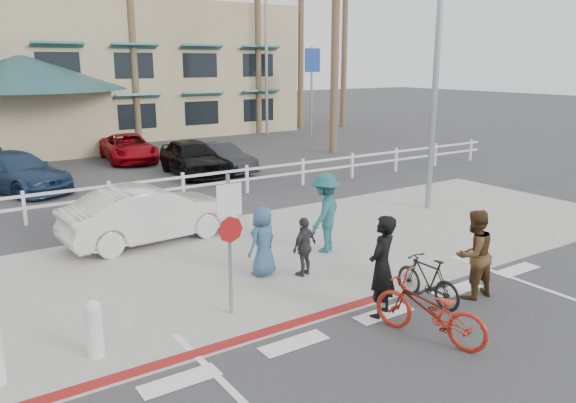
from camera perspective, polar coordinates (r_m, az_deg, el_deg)
ground at (r=10.25m, az=12.07°, el=-12.35°), size 140.00×140.00×0.00m
bike_path at (r=9.16m, az=21.43°, el=-16.42°), size 12.00×16.00×0.01m
sidewalk_plaza at (r=13.48m, az=-1.78°, el=-5.46°), size 22.00×7.00×0.01m
cross_street at (r=16.85m, az=-9.05°, el=-1.64°), size 40.00×5.00×0.01m
parking_lot at (r=25.59m, az=-18.12°, el=3.19°), size 50.00×16.00×0.01m
curb_red at (r=9.48m, az=-6.66°, el=-14.31°), size 7.00×0.25×0.02m
rail_fence at (r=18.70m, az=-10.32°, el=1.43°), size 29.40×0.16×1.00m
building at (r=38.30m, az=-21.44°, el=14.79°), size 28.00×16.00×11.30m
sign_post at (r=10.04m, az=-5.98°, el=-3.72°), size 0.50×0.10×2.90m
bollard_0 at (r=9.40m, az=-19.09°, el=-12.13°), size 0.26×0.26×0.95m
streetlight_0 at (r=17.72m, az=14.87°, el=13.56°), size 0.60×2.00×9.00m
streetlight_1 at (r=35.61m, az=-2.22°, el=14.39°), size 0.60×2.00×9.50m
info_sign at (r=35.11m, az=2.40°, el=11.21°), size 1.20×0.16×5.60m
palm_4 at (r=33.11m, az=-23.23°, el=18.13°), size 4.00×4.00×15.00m
palm_5 at (r=33.13m, az=-15.62°, el=16.97°), size 4.00×4.00×13.00m
palm_7 at (r=36.55m, az=-3.12°, el=17.90°), size 4.00×4.00×14.00m
palm_8 at (r=39.60m, az=1.33°, el=18.34°), size 4.00×4.00×15.00m
palm_9 at (r=40.56m, az=5.79°, el=16.76°), size 4.00×4.00×13.00m
palm_11 at (r=28.59m, az=4.88°, el=18.97°), size 4.00×4.00×14.00m
bike_red at (r=9.69m, az=14.16°, el=-10.63°), size 1.22×2.12×1.05m
rider_red at (r=10.20m, az=9.50°, el=-6.55°), size 0.81×0.69×1.89m
bike_black at (r=11.09m, az=14.00°, el=-7.74°), size 0.45×1.55×0.93m
rider_black at (r=11.46m, az=18.35°, el=-5.11°), size 0.90×0.72×1.77m
pedestrian_a at (r=13.50m, az=3.78°, el=-1.19°), size 1.44×1.26×1.93m
pedestrian_child at (r=12.04m, az=1.69°, el=-4.61°), size 0.83×0.55×1.31m
pedestrian_b at (r=12.05m, az=-2.57°, el=-4.05°), size 0.86×0.70×1.53m
car_white_sedan at (r=14.76m, az=-13.87°, el=-1.23°), size 4.48×1.84×1.44m
lot_car_1 at (r=22.17m, az=-25.93°, el=2.70°), size 3.70×5.15×1.38m
lot_car_2 at (r=23.14m, az=-9.69°, el=4.45°), size 2.07×4.45×1.47m
lot_car_3 at (r=23.61m, az=-6.93°, el=4.40°), size 1.92×3.84×1.21m
lot_car_5 at (r=27.16m, az=-15.89°, el=5.27°), size 2.62×4.71×1.25m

